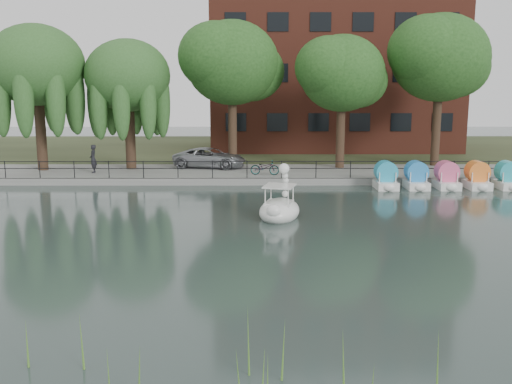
{
  "coord_description": "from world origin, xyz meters",
  "views": [
    {
      "loc": [
        0.44,
        -19.38,
        5.7
      ],
      "look_at": [
        0.5,
        4.0,
        1.3
      ],
      "focal_mm": 40.0,
      "sensor_mm": 36.0,
      "label": 1
    }
  ],
  "objects_px": {
    "minivan": "(210,156)",
    "bicycle": "(265,167)",
    "swan_boat": "(280,206)",
    "pedestrian": "(93,157)"
  },
  "relations": [
    {
      "from": "minivan",
      "to": "bicycle",
      "type": "xyz_separation_m",
      "value": [
        3.53,
        -3.02,
        -0.24
      ]
    },
    {
      "from": "bicycle",
      "to": "swan_boat",
      "type": "xyz_separation_m",
      "value": [
        0.48,
        -9.53,
        -0.4
      ]
    },
    {
      "from": "bicycle",
      "to": "swan_boat",
      "type": "height_order",
      "value": "swan_boat"
    },
    {
      "from": "pedestrian",
      "to": "swan_boat",
      "type": "relative_size",
      "value": 0.65
    },
    {
      "from": "minivan",
      "to": "pedestrian",
      "type": "xyz_separation_m",
      "value": [
        -6.96,
        -2.19,
        0.24
      ]
    },
    {
      "from": "pedestrian",
      "to": "swan_boat",
      "type": "distance_m",
      "value": 15.12
    },
    {
      "from": "bicycle",
      "to": "pedestrian",
      "type": "relative_size",
      "value": 0.87
    },
    {
      "from": "minivan",
      "to": "bicycle",
      "type": "height_order",
      "value": "minivan"
    },
    {
      "from": "pedestrian",
      "to": "swan_boat",
      "type": "height_order",
      "value": "pedestrian"
    },
    {
      "from": "minivan",
      "to": "pedestrian",
      "type": "distance_m",
      "value": 7.3
    }
  ]
}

